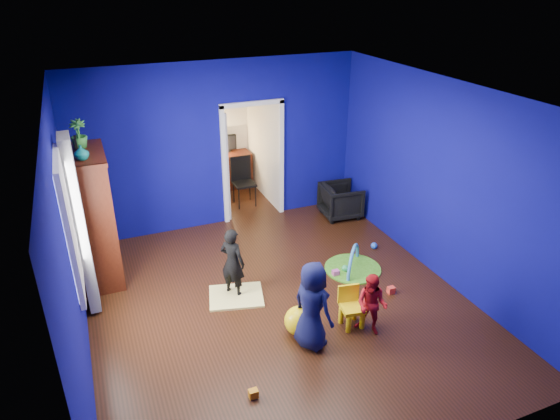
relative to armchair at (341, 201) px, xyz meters
name	(u,v)px	position (x,y,z in m)	size (l,w,h in m)	color
floor	(280,304)	(-2.10, -2.13, -0.31)	(5.00, 5.50, 0.01)	black
ceiling	(280,95)	(-2.10, -2.13, 2.59)	(5.00, 5.50, 0.01)	white
wall_back	(219,146)	(-2.10, 0.62, 1.14)	(5.00, 0.02, 2.90)	#0A0A72
wall_front	(410,348)	(-2.10, -4.88, 1.14)	(5.00, 0.02, 2.90)	#0A0A72
wall_left	(68,248)	(-4.60, -2.13, 1.14)	(0.02, 5.50, 2.90)	#0A0A72
wall_right	(441,182)	(0.40, -2.13, 1.14)	(0.02, 5.50, 2.90)	#0A0A72
alcove	(237,139)	(-1.50, 1.49, 0.94)	(1.00, 1.75, 2.50)	silver
armchair	(341,201)	(0.00, 0.00, 0.00)	(0.67, 0.69, 0.63)	black
child_black	(233,262)	(-2.61, -1.64, 0.20)	(0.38, 0.25, 1.04)	black
child_navy	(312,306)	(-2.05, -3.03, 0.26)	(0.56, 0.37, 1.16)	#0E1134
toddler_red	(372,305)	(-1.26, -3.10, 0.10)	(0.41, 0.32, 0.84)	red
vase	(81,153)	(-4.31, -0.73, 1.74)	(0.19, 0.19, 0.20)	#0B4C5E
potted_plant	(78,134)	(-4.31, -0.21, 1.85)	(0.22, 0.22, 0.40)	green
tv_armoire	(93,217)	(-4.31, -0.43, 0.67)	(0.58, 1.14, 1.96)	#3D170A
crt_tv	(96,214)	(-4.27, -0.43, 0.71)	(0.46, 0.70, 0.54)	silver
yellow_blanket	(236,296)	(-2.61, -1.74, -0.30)	(0.75, 0.60, 0.03)	#F2E07A
hopper_ball	(299,321)	(-2.10, -2.78, -0.12)	(0.38, 0.38, 0.38)	yellow
kid_chair	(352,309)	(-1.41, -2.90, -0.06)	(0.28, 0.28, 0.50)	yellow
play_mat	(353,268)	(-0.71, -1.73, -0.30)	(0.87, 0.87, 0.02)	#469B23
toy_arch	(353,268)	(-0.71, -1.73, -0.29)	(0.78, 0.78, 0.05)	#3F8CD8
window_left	(67,226)	(-4.58, -1.78, 1.24)	(0.03, 0.95, 1.55)	white
curtain	(80,227)	(-4.47, -1.23, 0.94)	(0.14, 0.42, 2.40)	slate
doorway	(253,163)	(-1.50, 0.62, 0.74)	(1.16, 0.10, 2.10)	white
study_desk	(230,170)	(-1.50, 2.13, 0.06)	(0.88, 0.44, 0.75)	#3D140A
desk_monitor	(227,143)	(-1.50, 2.25, 0.64)	(0.40, 0.05, 0.32)	black
desk_lamp	(215,146)	(-1.78, 2.19, 0.62)	(0.14, 0.14, 0.14)	#FFD88C
folding_chair	(244,183)	(-1.50, 1.17, 0.15)	(0.40, 0.40, 0.92)	black
book_shelf	(225,91)	(-1.50, 2.24, 1.71)	(0.88, 0.24, 0.04)	white
toy_0	(391,290)	(-0.52, -2.49, -0.26)	(0.10, 0.08, 0.10)	red
toy_1	(374,245)	(-0.06, -1.30, -0.26)	(0.11, 0.11, 0.11)	blue
toy_2	(253,394)	(-3.00, -3.57, -0.26)	(0.10, 0.08, 0.10)	orange
toy_3	(345,268)	(-0.85, -1.73, -0.26)	(0.11, 0.11, 0.11)	green
toy_4	(336,273)	(-1.05, -1.79, -0.26)	(0.10, 0.08, 0.10)	#D04EA8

